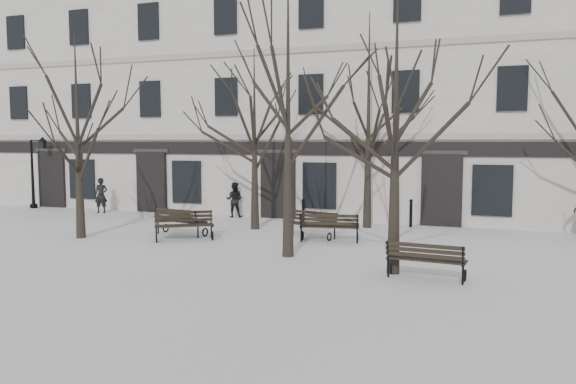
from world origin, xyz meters
The scene contains 17 objects.
ground centered at (0.00, 0.00, 0.00)m, with size 100.00×100.00×0.00m, color white.
building centered at (0.00, 12.96, 5.52)m, with size 40.40×10.20×11.40m.
tree_0 centered at (-8.28, 0.82, 4.42)m, with size 4.95×4.95×7.08m.
tree_1 centered at (-0.30, 0.28, 5.27)m, with size 5.90×5.90×8.42m.
tree_2 centered at (2.99, -0.82, 4.59)m, with size 5.14×5.14×7.34m.
tree_4 centered at (-3.27, 4.76, 4.33)m, with size 4.85×4.85×6.93m.
tree_5 centered at (0.77, 6.58, 5.23)m, with size 5.85×5.85×8.36m.
bench_0 centered at (-4.60, 1.66, 0.54)m, with size 2.03×1.67×1.00m.
bench_1 centered at (-5.25, 2.46, 0.54)m, with size 2.08×1.08×1.00m.
bench_2 centered at (3.85, -1.25, 0.52)m, with size 1.96×0.87×0.96m.
bench_3 centered at (-0.61, 3.65, 0.50)m, with size 1.93×1.11×0.93m.
bench_4 centered at (0.22, 2.97, 0.54)m, with size 2.08×1.07×1.00m.
lamp_post centered at (-16.38, 7.27, 2.09)m, with size 1.13×0.42×3.61m.
bollard_a centered at (-1.80, 6.30, 0.58)m, with size 0.14×0.14×1.08m.
bollard_b centered at (2.39, 7.28, 0.60)m, with size 0.14×0.14×1.12m.
pedestrian_a centered at (-12.08, 6.81, 0.00)m, with size 0.61×0.40×1.68m, color black.
pedestrian_b centered at (-5.46, 7.54, 0.00)m, with size 0.77×0.60×1.58m, color black.
Camera 1 is at (5.23, -15.18, 3.42)m, focal length 35.00 mm.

